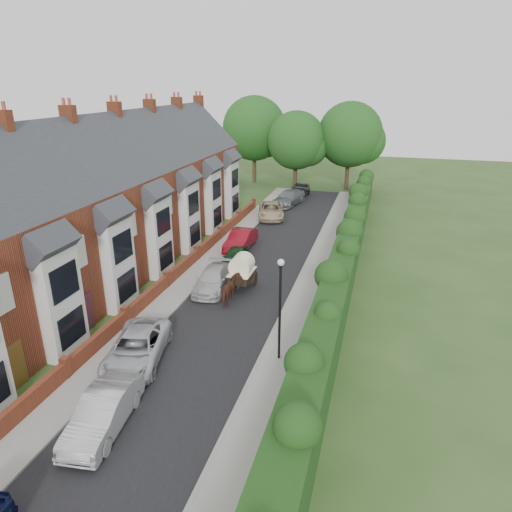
{
  "coord_description": "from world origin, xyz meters",
  "views": [
    {
      "loc": [
        7.39,
        -14.09,
        12.42
      ],
      "look_at": [
        0.16,
        11.47,
        2.2
      ],
      "focal_mm": 32.0,
      "sensor_mm": 36.0,
      "label": 1
    }
  ],
  "objects": [
    {
      "name": "car_silver_b",
      "position": [
        -3.0,
        2.07,
        0.72
      ],
      "size": [
        3.47,
        5.55,
        1.43
      ],
      "primitive_type": "imported",
      "rotation": [
        0.0,
        0.0,
        0.23
      ],
      "color": "silver",
      "rests_on": "ground"
    },
    {
      "name": "garden_wall_row",
      "position": [
        -5.35,
        10.0,
        0.46
      ],
      "size": [
        0.35,
        40.35,
        1.1
      ],
      "color": "brown",
      "rests_on": "ground"
    },
    {
      "name": "horse_cart",
      "position": [
        -0.69,
        11.19,
        1.33
      ],
      "size": [
        1.45,
        3.22,
        2.32
      ],
      "color": "black",
      "rests_on": "ground"
    },
    {
      "name": "pavement_hedge_side",
      "position": [
        3.6,
        11.0,
        0.06
      ],
      "size": [
        2.2,
        58.0,
        0.12
      ],
      "primitive_type": "cube",
      "color": "#989590",
      "rests_on": "ground"
    },
    {
      "name": "road",
      "position": [
        -0.5,
        11.0,
        0.01
      ],
      "size": [
        6.0,
        58.0,
        0.02
      ],
      "primitive_type": "cube",
      "color": "black",
      "rests_on": "ground"
    },
    {
      "name": "car_beige",
      "position": [
        -2.83,
        27.4,
        0.72
      ],
      "size": [
        3.58,
        5.64,
        1.45
      ],
      "primitive_type": "imported",
      "rotation": [
        0.0,
        0.0,
        0.24
      ],
      "color": "#BFAB8A",
      "rests_on": "ground"
    },
    {
      "name": "car_white",
      "position": [
        -2.47,
        10.6,
        0.65
      ],
      "size": [
        2.32,
        4.68,
        1.31
      ],
      "primitive_type": "imported",
      "rotation": [
        0.0,
        0.0,
        0.11
      ],
      "color": "#BCBCBC",
      "rests_on": "ground"
    },
    {
      "name": "lamppost",
      "position": [
        3.4,
        4.0,
        3.3
      ],
      "size": [
        0.32,
        0.32,
        5.16
      ],
      "color": "black",
      "rests_on": "ground"
    },
    {
      "name": "tree_far_back",
      "position": [
        -8.59,
        43.08,
        6.62
      ],
      "size": [
        8.4,
        8.0,
        10.82
      ],
      "color": "#332316",
      "rests_on": "ground"
    },
    {
      "name": "kerb_hedge_side",
      "position": [
        2.55,
        11.0,
        0.07
      ],
      "size": [
        0.18,
        58.0,
        0.13
      ],
      "primitive_type": "cube",
      "color": "gray",
      "rests_on": "ground"
    },
    {
      "name": "car_black",
      "position": [
        -1.8,
        36.47,
        0.79
      ],
      "size": [
        2.05,
        4.69,
        1.57
      ],
      "primitive_type": "imported",
      "rotation": [
        0.0,
        0.0,
        -0.04
      ],
      "color": "black",
      "rests_on": "ground"
    },
    {
      "name": "car_grey",
      "position": [
        -2.21,
        32.73,
        0.77
      ],
      "size": [
        3.21,
        5.62,
        1.54
      ],
      "primitive_type": "imported",
      "rotation": [
        0.0,
        0.0,
        -0.21
      ],
      "color": "slate",
      "rests_on": "ground"
    },
    {
      "name": "kerb_house_side",
      "position": [
        -3.55,
        11.0,
        0.07
      ],
      "size": [
        0.18,
        58.0,
        0.13
      ],
      "primitive_type": "cube",
      "color": "gray",
      "rests_on": "ground"
    },
    {
      "name": "tree_far_right",
      "position": [
        3.39,
        42.08,
        6.31
      ],
      "size": [
        7.98,
        7.6,
        10.31
      ],
      "color": "#332316",
      "rests_on": "ground"
    },
    {
      "name": "pavement_house_side",
      "position": [
        -4.35,
        11.0,
        0.06
      ],
      "size": [
        1.7,
        58.0,
        0.12
      ],
      "primitive_type": "cube",
      "color": "#989590",
      "rests_on": "ground"
    },
    {
      "name": "terrace_row",
      "position": [
        -10.87,
        9.98,
        4.47
      ],
      "size": [
        9.05,
        40.5,
        11.5
      ],
      "color": "brown",
      "rests_on": "ground"
    },
    {
      "name": "car_red",
      "position": [
        -3.0,
        18.2,
        0.75
      ],
      "size": [
        1.63,
        4.58,
        1.5
      ],
      "primitive_type": "imported",
      "rotation": [
        0.0,
        0.0,
        -0.01
      ],
      "color": "maroon",
      "rests_on": "ground"
    },
    {
      "name": "car_green",
      "position": [
        -2.32,
        14.71,
        0.65
      ],
      "size": [
        1.8,
        3.89,
        1.29
      ],
      "primitive_type": "imported",
      "rotation": [
        0.0,
        0.0,
        0.07
      ],
      "color": "black",
      "rests_on": "ground"
    },
    {
      "name": "tree_far_left",
      "position": [
        -2.65,
        40.08,
        5.71
      ],
      "size": [
        7.14,
        6.8,
        9.29
      ],
      "color": "#332316",
      "rests_on": "ground"
    },
    {
      "name": "ground",
      "position": [
        0.0,
        0.0,
        0.0
      ],
      "size": [
        140.0,
        140.0,
        0.0
      ],
      "primitive_type": "plane",
      "color": "#2D4C1E",
      "rests_on": "ground"
    },
    {
      "name": "hedge",
      "position": [
        5.4,
        11.0,
        1.6
      ],
      "size": [
        2.1,
        58.0,
        2.85
      ],
      "color": "#133611",
      "rests_on": "ground"
    },
    {
      "name": "car_silver_a",
      "position": [
        -1.96,
        -2.27,
        0.73
      ],
      "size": [
        2.06,
        4.58,
        1.46
      ],
      "primitive_type": "imported",
      "rotation": [
        0.0,
        0.0,
        0.12
      ],
      "color": "#ADACB1",
      "rests_on": "ground"
    },
    {
      "name": "horse",
      "position": [
        -0.69,
        9.06,
        0.83
      ],
      "size": [
        0.94,
        1.99,
        1.67
      ],
      "primitive_type": "imported",
      "rotation": [
        0.0,
        0.0,
        3.16
      ],
      "color": "#502A1D",
      "rests_on": "ground"
    }
  ]
}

